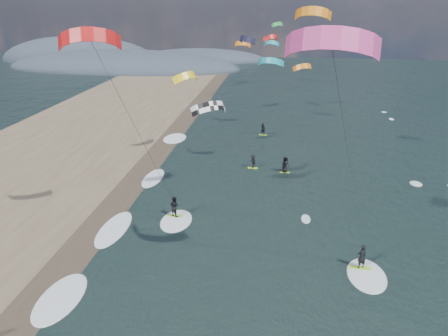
# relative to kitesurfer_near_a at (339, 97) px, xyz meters

# --- Properties ---
(wet_sand_strip) EXTENTS (3.00, 240.00, 0.00)m
(wet_sand_strip) POSITION_rel_kitesurfer_near_a_xyz_m (-17.44, 3.19, -13.08)
(wet_sand_strip) COLOR #382D23
(wet_sand_strip) RESTS_ON ground
(coastal_hills) EXTENTS (80.00, 41.00, 15.00)m
(coastal_hills) POSITION_rel_kitesurfer_near_a_xyz_m (-50.28, 101.05, -13.08)
(coastal_hills) COLOR #3D4756
(coastal_hills) RESTS_ON ground
(kitesurfer_near_a) EXTENTS (7.94, 8.64, 16.89)m
(kitesurfer_near_a) POSITION_rel_kitesurfer_near_a_xyz_m (0.00, 0.00, 0.00)
(kitesurfer_near_a) COLOR #9EE027
(kitesurfer_near_a) RESTS_ON ground
(kitesurfer_near_b) EXTENTS (7.22, 8.77, 16.45)m
(kitesurfer_near_b) POSITION_rel_kitesurfer_near_a_xyz_m (-13.89, 6.70, -2.10)
(kitesurfer_near_b) COLOR #9EE027
(kitesurfer_near_b) RESTS_ON ground
(far_kitesurfers) EXTENTS (4.64, 14.45, 1.79)m
(far_kitesurfers) POSITION_rel_kitesurfer_near_a_xyz_m (-4.12, 25.79, -12.23)
(far_kitesurfers) COLOR #9EE027
(far_kitesurfers) RESTS_ON ground
(bg_kite_field) EXTENTS (17.18, 67.95, 10.43)m
(bg_kite_field) POSITION_rel_kitesurfer_near_a_xyz_m (-5.65, 46.45, -2.34)
(bg_kite_field) COLOR orange
(bg_kite_field) RESTS_ON ground
(shoreline_surf) EXTENTS (2.40, 79.40, 0.11)m
(shoreline_surf) POSITION_rel_kitesurfer_near_a_xyz_m (-16.24, 7.94, -13.08)
(shoreline_surf) COLOR white
(shoreline_surf) RESTS_ON ground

